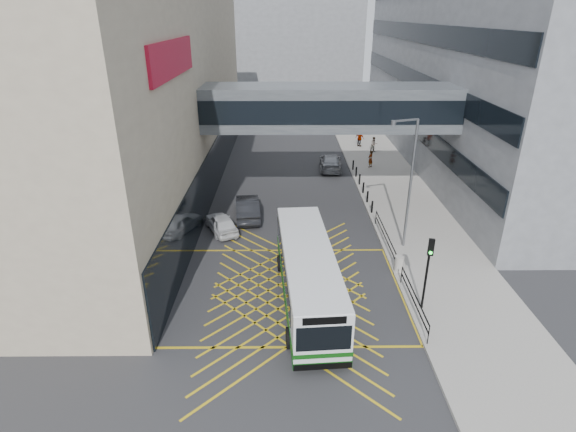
{
  "coord_description": "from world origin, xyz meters",
  "views": [
    {
      "loc": [
        -0.18,
        -20.34,
        13.61
      ],
      "look_at": [
        0.0,
        4.0,
        2.6
      ],
      "focal_mm": 28.0,
      "sensor_mm": 36.0,
      "label": 1
    }
  ],
  "objects_px": {
    "car_silver": "(331,161)",
    "pedestrian_c": "(360,138)",
    "car_white": "(221,223)",
    "litter_bin": "(399,264)",
    "traffic_light": "(428,264)",
    "pedestrian_a": "(370,159)",
    "street_lamp": "(409,177)",
    "pedestrian_b": "(374,144)",
    "car_dark": "(248,208)",
    "bus": "(307,273)"
  },
  "relations": [
    {
      "from": "pedestrian_c",
      "to": "pedestrian_a",
      "type": "bearing_deg",
      "value": 128.39
    },
    {
      "from": "car_silver",
      "to": "litter_bin",
      "type": "height_order",
      "value": "car_silver"
    },
    {
      "from": "car_silver",
      "to": "car_dark",
      "type": "bearing_deg",
      "value": 60.71
    },
    {
      "from": "traffic_light",
      "to": "pedestrian_c",
      "type": "distance_m",
      "value": 30.04
    },
    {
      "from": "car_dark",
      "to": "car_silver",
      "type": "height_order",
      "value": "car_dark"
    },
    {
      "from": "car_dark",
      "to": "street_lamp",
      "type": "height_order",
      "value": "street_lamp"
    },
    {
      "from": "car_white",
      "to": "pedestrian_b",
      "type": "xyz_separation_m",
      "value": [
        13.77,
        18.79,
        0.3
      ]
    },
    {
      "from": "car_white",
      "to": "pedestrian_c",
      "type": "xyz_separation_m",
      "value": [
        12.58,
        20.86,
        0.41
      ]
    },
    {
      "from": "car_dark",
      "to": "pedestrian_b",
      "type": "xyz_separation_m",
      "value": [
        12.16,
        16.47,
        0.17
      ]
    },
    {
      "from": "traffic_light",
      "to": "pedestrian_b",
      "type": "height_order",
      "value": "traffic_light"
    },
    {
      "from": "car_dark",
      "to": "street_lamp",
      "type": "bearing_deg",
      "value": 148.32
    },
    {
      "from": "car_white",
      "to": "litter_bin",
      "type": "bearing_deg",
      "value": 128.8
    },
    {
      "from": "car_silver",
      "to": "street_lamp",
      "type": "xyz_separation_m",
      "value": [
        2.97,
        -15.86,
        3.99
      ]
    },
    {
      "from": "car_silver",
      "to": "litter_bin",
      "type": "relative_size",
      "value": 5.49
    },
    {
      "from": "car_silver",
      "to": "street_lamp",
      "type": "relative_size",
      "value": 0.61
    },
    {
      "from": "bus",
      "to": "traffic_light",
      "type": "distance_m",
      "value": 5.9
    },
    {
      "from": "pedestrian_a",
      "to": "pedestrian_b",
      "type": "height_order",
      "value": "pedestrian_a"
    },
    {
      "from": "bus",
      "to": "street_lamp",
      "type": "xyz_separation_m",
      "value": [
        6.21,
        5.53,
        3.15
      ]
    },
    {
      "from": "litter_bin",
      "to": "pedestrian_c",
      "type": "xyz_separation_m",
      "value": [
        1.77,
        26.3,
        0.45
      ]
    },
    {
      "from": "car_silver",
      "to": "pedestrian_b",
      "type": "relative_size",
      "value": 3.16
    },
    {
      "from": "street_lamp",
      "to": "pedestrian_c",
      "type": "xyz_separation_m",
      "value": [
        0.92,
        23.33,
        -3.7
      ]
    },
    {
      "from": "litter_bin",
      "to": "pedestrian_b",
      "type": "xyz_separation_m",
      "value": [
        2.96,
        24.23,
        0.33
      ]
    },
    {
      "from": "traffic_light",
      "to": "pedestrian_a",
      "type": "distance_m",
      "value": 22.72
    },
    {
      "from": "car_white",
      "to": "car_silver",
      "type": "xyz_separation_m",
      "value": [
        8.69,
        13.39,
        0.12
      ]
    },
    {
      "from": "street_lamp",
      "to": "pedestrian_a",
      "type": "distance_m",
      "value": 16.45
    },
    {
      "from": "car_silver",
      "to": "pedestrian_c",
      "type": "distance_m",
      "value": 8.42
    },
    {
      "from": "traffic_light",
      "to": "litter_bin",
      "type": "height_order",
      "value": "traffic_light"
    },
    {
      "from": "pedestrian_a",
      "to": "pedestrian_c",
      "type": "xyz_separation_m",
      "value": [
        0.1,
        7.34,
        0.1
      ]
    },
    {
      "from": "pedestrian_b",
      "to": "car_dark",
      "type": "bearing_deg",
      "value": -138.23
    },
    {
      "from": "traffic_light",
      "to": "pedestrian_a",
      "type": "xyz_separation_m",
      "value": [
        1.34,
        22.61,
        -1.77
      ]
    },
    {
      "from": "bus",
      "to": "pedestrian_c",
      "type": "xyz_separation_m",
      "value": [
        7.13,
        28.86,
        -0.55
      ]
    },
    {
      "from": "car_white",
      "to": "traffic_light",
      "type": "distance_m",
      "value": 14.53
    },
    {
      "from": "litter_bin",
      "to": "pedestrian_b",
      "type": "relative_size",
      "value": 0.58
    },
    {
      "from": "street_lamp",
      "to": "pedestrian_b",
      "type": "height_order",
      "value": "street_lamp"
    },
    {
      "from": "car_dark",
      "to": "litter_bin",
      "type": "xyz_separation_m",
      "value": [
        9.19,
        -7.76,
        -0.16
      ]
    },
    {
      "from": "pedestrian_b",
      "to": "bus",
      "type": "bearing_deg",
      "value": -119.05
    },
    {
      "from": "pedestrian_c",
      "to": "pedestrian_b",
      "type": "bearing_deg",
      "value": 159.05
    },
    {
      "from": "car_silver",
      "to": "pedestrian_c",
      "type": "xyz_separation_m",
      "value": [
        3.89,
        7.47,
        0.29
      ]
    },
    {
      "from": "street_lamp",
      "to": "litter_bin",
      "type": "xyz_separation_m",
      "value": [
        -0.85,
        -2.97,
        -4.15
      ]
    },
    {
      "from": "traffic_light",
      "to": "pedestrian_b",
      "type": "relative_size",
      "value": 2.52
    },
    {
      "from": "car_dark",
      "to": "pedestrian_a",
      "type": "xyz_separation_m",
      "value": [
        10.87,
        11.2,
        0.19
      ]
    },
    {
      "from": "car_white",
      "to": "car_dark",
      "type": "height_order",
      "value": "car_dark"
    },
    {
      "from": "car_dark",
      "to": "pedestrian_c",
      "type": "relative_size",
      "value": 2.75
    },
    {
      "from": "street_lamp",
      "to": "car_dark",
      "type": "bearing_deg",
      "value": 134.23
    },
    {
      "from": "car_dark",
      "to": "street_lamp",
      "type": "distance_m",
      "value": 11.82
    },
    {
      "from": "bus",
      "to": "pedestrian_b",
      "type": "xyz_separation_m",
      "value": [
        8.32,
        26.79,
        -0.67
      ]
    },
    {
      "from": "car_white",
      "to": "car_silver",
      "type": "bearing_deg",
      "value": -147.44
    },
    {
      "from": "car_white",
      "to": "bus",
      "type": "bearing_deg",
      "value": 99.8
    },
    {
      "from": "pedestrian_b",
      "to": "pedestrian_a",
      "type": "bearing_deg",
      "value": -115.55
    },
    {
      "from": "street_lamp",
      "to": "litter_bin",
      "type": "bearing_deg",
      "value": -126.22
    }
  ]
}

